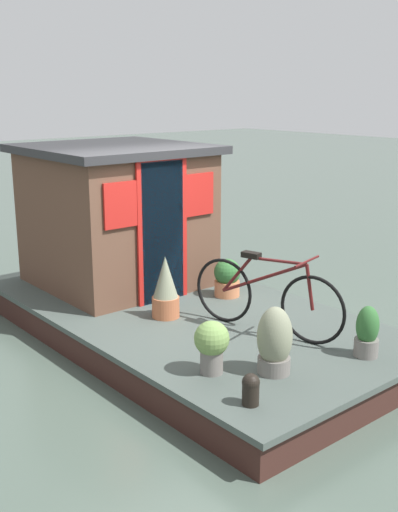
{
  "coord_description": "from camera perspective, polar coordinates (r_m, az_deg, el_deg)",
  "views": [
    {
      "loc": [
        -5.4,
        4.36,
        2.87
      ],
      "look_at": [
        -0.2,
        0.0,
        1.07
      ],
      "focal_mm": 44.12,
      "sensor_mm": 36.0,
      "label": 1
    }
  ],
  "objects": [
    {
      "name": "mooring_bollard",
      "position": [
        5.25,
        4.71,
        -11.88
      ],
      "size": [
        0.15,
        0.15,
        0.27
      ],
      "color": "black",
      "rests_on": "houseboat_deck"
    },
    {
      "name": "potted_plant_mint",
      "position": [
        5.72,
        1.16,
        -7.95
      ],
      "size": [
        0.32,
        0.32,
        0.5
      ],
      "color": "slate",
      "rests_on": "houseboat_deck"
    },
    {
      "name": "ground_plane",
      "position": [
        7.51,
        -0.99,
        -7.62
      ],
      "size": [
        60.0,
        60.0,
        0.0
      ],
      "primitive_type": "plane",
      "color": "#47564C"
    },
    {
      "name": "houseboat_deck",
      "position": [
        7.44,
        -0.99,
        -6.29
      ],
      "size": [
        5.17,
        2.77,
        0.37
      ],
      "color": "#424C47",
      "rests_on": "ground_plane"
    },
    {
      "name": "potted_plant_rosemary",
      "position": [
        6.29,
        14.99,
        -6.75
      ],
      "size": [
        0.23,
        0.23,
        0.51
      ],
      "color": "slate",
      "rests_on": "houseboat_deck"
    },
    {
      "name": "houseboat_cabin",
      "position": [
        8.29,
        -7.45,
        3.75
      ],
      "size": [
        2.17,
        2.11,
        1.82
      ],
      "color": "brown",
      "rests_on": "houseboat_deck"
    },
    {
      "name": "potted_plant_sage",
      "position": [
        5.76,
        6.86,
        -7.76
      ],
      "size": [
        0.32,
        0.32,
        0.63
      ],
      "color": "slate",
      "rests_on": "houseboat_deck"
    },
    {
      "name": "potted_plant_geranium",
      "position": [
        7.83,
        2.57,
        -1.97
      ],
      "size": [
        0.33,
        0.33,
        0.47
      ],
      "color": "#C6754C",
      "rests_on": "houseboat_deck"
    },
    {
      "name": "bicycle",
      "position": [
        6.65,
        6.1,
        -3.65
      ],
      "size": [
        1.76,
        0.58,
        0.86
      ],
      "color": "black",
      "rests_on": "houseboat_deck"
    },
    {
      "name": "potted_plant_fern",
      "position": [
        7.08,
        -3.07,
        -2.93
      ],
      "size": [
        0.31,
        0.31,
        0.71
      ],
      "color": "#B2603D",
      "rests_on": "houseboat_deck"
    }
  ]
}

